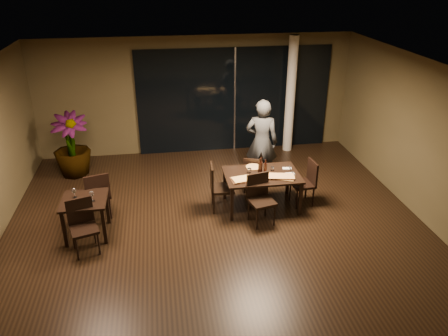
# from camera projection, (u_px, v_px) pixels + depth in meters

# --- Properties ---
(ground) EXTENTS (8.00, 8.00, 0.00)m
(ground) POSITION_uv_depth(u_px,v_px,m) (219.00, 232.00, 8.22)
(ground) COLOR black
(ground) RESTS_ON ground
(wall_back) EXTENTS (8.00, 0.10, 3.00)m
(wall_back) POSITION_uv_depth(u_px,v_px,m) (196.00, 95.00, 11.18)
(wall_back) COLOR #473F26
(wall_back) RESTS_ON ground
(wall_right) EXTENTS (0.10, 8.00, 3.00)m
(wall_right) POSITION_uv_depth(u_px,v_px,m) (433.00, 146.00, 8.14)
(wall_right) COLOR #473F26
(wall_right) RESTS_ON ground
(ceiling) EXTENTS (8.00, 8.00, 0.04)m
(ceiling) POSITION_uv_depth(u_px,v_px,m) (218.00, 72.00, 6.92)
(ceiling) COLOR silver
(ceiling) RESTS_ON wall_back
(window_panel) EXTENTS (5.00, 0.06, 2.70)m
(window_panel) POSITION_uv_depth(u_px,v_px,m) (234.00, 100.00, 11.31)
(window_panel) COLOR black
(window_panel) RESTS_ON ground
(column) EXTENTS (0.24, 0.24, 3.00)m
(column) POSITION_uv_depth(u_px,v_px,m) (290.00, 95.00, 11.16)
(column) COLOR silver
(column) RESTS_ON ground
(main_table) EXTENTS (1.50, 1.00, 0.75)m
(main_table) POSITION_uv_depth(u_px,v_px,m) (262.00, 177.00, 8.78)
(main_table) COLOR black
(main_table) RESTS_ON ground
(side_table) EXTENTS (0.80, 0.80, 0.75)m
(side_table) POSITION_uv_depth(u_px,v_px,m) (85.00, 205.00, 7.88)
(side_table) COLOR black
(side_table) RESTS_ON ground
(chair_main_far) EXTENTS (0.50, 0.50, 0.84)m
(chair_main_far) POSITION_uv_depth(u_px,v_px,m) (253.00, 173.00, 9.43)
(chair_main_far) COLOR black
(chair_main_far) RESTS_ON ground
(chair_main_near) EXTENTS (0.55, 0.55, 0.98)m
(chair_main_near) POSITION_uv_depth(u_px,v_px,m) (260.00, 196.00, 8.35)
(chair_main_near) COLOR black
(chair_main_near) RESTS_ON ground
(chair_main_left) EXTENTS (0.49, 0.49, 0.99)m
(chair_main_left) POSITION_uv_depth(u_px,v_px,m) (218.00, 185.00, 8.74)
(chair_main_left) COLOR black
(chair_main_left) RESTS_ON ground
(chair_main_right) EXTENTS (0.48, 0.48, 0.95)m
(chair_main_right) POSITION_uv_depth(u_px,v_px,m) (306.00, 180.00, 8.98)
(chair_main_right) COLOR black
(chair_main_right) RESTS_ON ground
(chair_side_far) EXTENTS (0.57, 0.57, 1.00)m
(chair_side_far) POSITION_uv_depth(u_px,v_px,m) (97.00, 193.00, 8.42)
(chair_side_far) COLOR black
(chair_side_far) RESTS_ON ground
(chair_side_near) EXTENTS (0.56, 0.56, 0.97)m
(chair_side_near) POSITION_uv_depth(u_px,v_px,m) (83.00, 223.00, 7.50)
(chair_side_near) COLOR black
(chair_side_near) RESTS_ON ground
(diner) EXTENTS (0.77, 0.62, 1.96)m
(diner) POSITION_uv_depth(u_px,v_px,m) (262.00, 142.00, 9.69)
(diner) COLOR #313336
(diner) RESTS_ON ground
(potted_plant) EXTENTS (0.94, 0.94, 1.50)m
(potted_plant) POSITION_uv_depth(u_px,v_px,m) (71.00, 145.00, 10.11)
(potted_plant) COLOR #1E4D19
(potted_plant) RESTS_ON ground
(pizza_board_left) EXTENTS (0.64, 0.37, 0.01)m
(pizza_board_left) POSITION_uv_depth(u_px,v_px,m) (247.00, 179.00, 8.52)
(pizza_board_left) COLOR #492817
(pizza_board_left) RESTS_ON main_table
(pizza_board_right) EXTENTS (0.61, 0.49, 0.01)m
(pizza_board_right) POSITION_uv_depth(u_px,v_px,m) (281.00, 177.00, 8.61)
(pizza_board_right) COLOR #442D16
(pizza_board_right) RESTS_ON main_table
(oblong_pizza_left) EXTENTS (0.58, 0.34, 0.02)m
(oblong_pizza_left) POSITION_uv_depth(u_px,v_px,m) (247.00, 179.00, 8.51)
(oblong_pizza_left) COLOR maroon
(oblong_pizza_left) RESTS_ON pizza_board_left
(oblong_pizza_right) EXTENTS (0.55, 0.33, 0.02)m
(oblong_pizza_right) POSITION_uv_depth(u_px,v_px,m) (281.00, 176.00, 8.60)
(oblong_pizza_right) COLOR maroon
(oblong_pizza_right) RESTS_ON pizza_board_right
(round_pizza) EXTENTS (0.30, 0.30, 0.01)m
(round_pizza) POSITION_uv_depth(u_px,v_px,m) (253.00, 167.00, 9.02)
(round_pizza) COLOR #AC3613
(round_pizza) RESTS_ON main_table
(bottle_a) EXTENTS (0.07, 0.07, 0.33)m
(bottle_a) POSITION_uv_depth(u_px,v_px,m) (261.00, 166.00, 8.72)
(bottle_a) COLOR black
(bottle_a) RESTS_ON main_table
(bottle_b) EXTENTS (0.07, 0.07, 0.30)m
(bottle_b) POSITION_uv_depth(u_px,v_px,m) (265.00, 167.00, 8.70)
(bottle_b) COLOR black
(bottle_b) RESTS_ON main_table
(bottle_c) EXTENTS (0.07, 0.07, 0.30)m
(bottle_c) POSITION_uv_depth(u_px,v_px,m) (260.00, 165.00, 8.76)
(bottle_c) COLOR black
(bottle_c) RESTS_ON main_table
(tumbler_left) EXTENTS (0.08, 0.08, 0.10)m
(tumbler_left) POSITION_uv_depth(u_px,v_px,m) (249.00, 171.00, 8.78)
(tumbler_left) COLOR white
(tumbler_left) RESTS_ON main_table
(tumbler_right) EXTENTS (0.07, 0.07, 0.08)m
(tumbler_right) POSITION_uv_depth(u_px,v_px,m) (272.00, 169.00, 8.88)
(tumbler_right) COLOR white
(tumbler_right) RESTS_ON main_table
(napkin_near) EXTENTS (0.18, 0.10, 0.01)m
(napkin_near) POSITION_uv_depth(u_px,v_px,m) (290.00, 174.00, 8.74)
(napkin_near) COLOR white
(napkin_near) RESTS_ON main_table
(napkin_far) EXTENTS (0.19, 0.12, 0.01)m
(napkin_far) POSITION_uv_depth(u_px,v_px,m) (287.00, 168.00, 8.97)
(napkin_far) COLOR silver
(napkin_far) RESTS_ON main_table
(wine_glass_a) EXTENTS (0.08, 0.08, 0.18)m
(wine_glass_a) POSITION_uv_depth(u_px,v_px,m) (74.00, 193.00, 7.84)
(wine_glass_a) COLOR white
(wine_glass_a) RESTS_ON side_table
(wine_glass_b) EXTENTS (0.08, 0.08, 0.19)m
(wine_glass_b) POSITION_uv_depth(u_px,v_px,m) (92.00, 196.00, 7.72)
(wine_glass_b) COLOR white
(wine_glass_b) RESTS_ON side_table
(side_napkin) EXTENTS (0.19, 0.12, 0.01)m
(side_napkin) POSITION_uv_depth(u_px,v_px,m) (84.00, 205.00, 7.62)
(side_napkin) COLOR white
(side_napkin) RESTS_ON side_table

